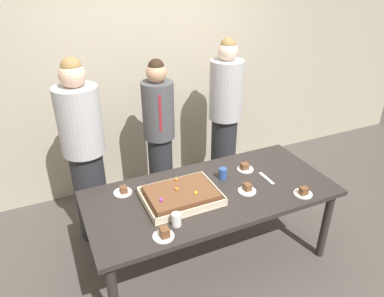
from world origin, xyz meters
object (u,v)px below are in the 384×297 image
person_green_shirt_behind (159,136)px  sheet_cake (181,195)px  party_table (211,199)px  drink_cup_nearest (176,220)px  plated_slice_far_right (164,234)px  person_striped_tie_right (225,117)px  plated_slice_far_left (303,192)px  cake_server_utensil (266,178)px  person_serving_front (85,153)px  drink_cup_middle (223,174)px  plated_slice_center_front (247,189)px  plated_slice_near_left (123,191)px  plated_slice_near_right (245,168)px

person_green_shirt_behind → sheet_cake: bearing=-0.0°
party_table → person_green_shirt_behind: 0.96m
sheet_cake → drink_cup_nearest: bearing=-118.8°
plated_slice_far_right → person_green_shirt_behind: size_ratio=0.09×
person_striped_tie_right → drink_cup_nearest: bearing=2.8°
person_green_shirt_behind → person_striped_tie_right: person_striped_tie_right is taller
plated_slice_far_left → person_striped_tie_right: size_ratio=0.09×
drink_cup_nearest → cake_server_utensil: size_ratio=0.50×
plated_slice_far_right → person_serving_front: size_ratio=0.09×
party_table → drink_cup_middle: drink_cup_middle is taller
party_table → sheet_cake: size_ratio=3.46×
party_table → person_serving_front: bearing=138.4°
plated_slice_far_left → plated_slice_center_front: (-0.39, 0.23, -0.00)m
sheet_cake → person_green_shirt_behind: person_green_shirt_behind is taller
drink_cup_nearest → person_green_shirt_behind: bearing=75.6°
sheet_cake → cake_server_utensil: (0.80, -0.03, -0.04)m
cake_server_utensil → person_serving_front: size_ratio=0.11×
person_serving_front → person_striped_tie_right: bearing=60.0°
plated_slice_near_left → sheet_cake: bearing=-34.8°
plated_slice_far_right → drink_cup_nearest: 0.15m
sheet_cake → plated_slice_near_right: (0.70, 0.18, -0.02)m
sheet_cake → plated_slice_far_right: sheet_cake is taller
drink_cup_nearest → person_serving_front: size_ratio=0.06×
drink_cup_nearest → drink_cup_middle: (0.60, 0.41, 0.00)m
plated_slice_far_left → drink_cup_nearest: drink_cup_nearest is taller
plated_slice_near_right → drink_cup_nearest: drink_cup_nearest is taller
person_serving_front → sheet_cake: bearing=-0.0°
plated_slice_near_left → plated_slice_far_right: size_ratio=1.00×
drink_cup_middle → person_green_shirt_behind: bearing=109.9°
drink_cup_middle → drink_cup_nearest: bearing=-145.9°
party_table → person_green_shirt_behind: (-0.11, 0.93, 0.19)m
plated_slice_far_right → drink_cup_nearest: bearing=32.7°
drink_cup_nearest → person_serving_front: bearing=113.1°
party_table → plated_slice_far_left: bearing=-28.3°
plated_slice_far_right → person_serving_front: person_serving_front is taller
plated_slice_near_right → plated_slice_center_front: bearing=-119.0°
plated_slice_far_left → person_green_shirt_behind: person_green_shirt_behind is taller
plated_slice_far_right → plated_slice_center_front: plated_slice_far_right is taller
party_table → drink_cup_nearest: size_ratio=20.49×
drink_cup_nearest → plated_slice_near_right: bearing=27.9°
party_table → plated_slice_far_right: (-0.55, -0.35, 0.10)m
plated_slice_near_left → person_green_shirt_behind: 0.87m
plated_slice_near_right → plated_slice_far_left: 0.57m
plated_slice_near_left → person_serving_front: size_ratio=0.09×
drink_cup_middle → cake_server_utensil: bearing=-24.8°
person_serving_front → person_green_shirt_behind: (0.76, 0.16, -0.05)m
cake_server_utensil → person_striped_tie_right: bearing=82.0°
plated_slice_far_left → person_serving_front: (-1.52, 1.12, 0.15)m
sheet_cake → plated_slice_near_right: bearing=14.2°
party_table → drink_cup_nearest: drink_cup_nearest is taller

